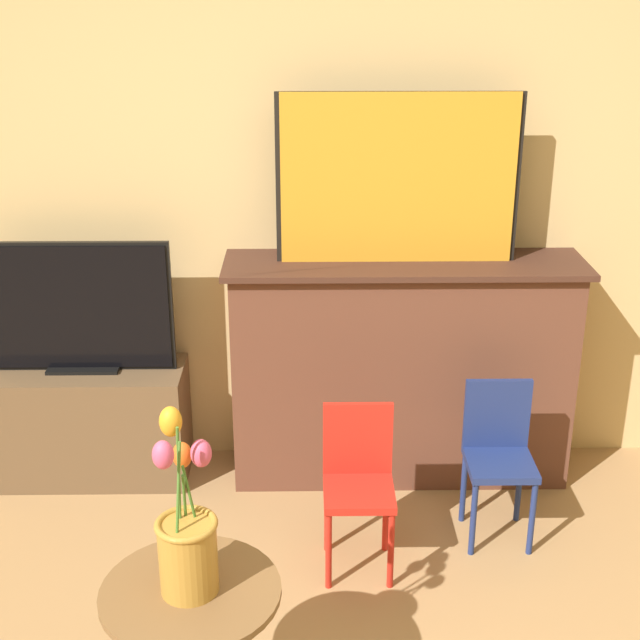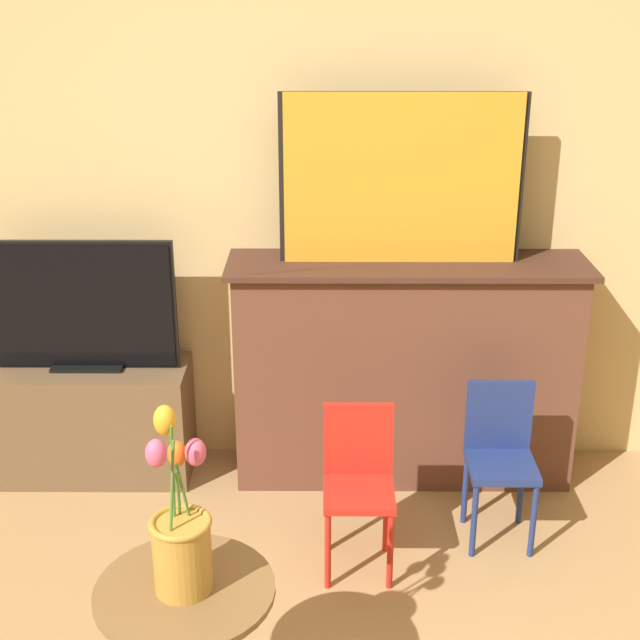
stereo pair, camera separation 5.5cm
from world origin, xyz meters
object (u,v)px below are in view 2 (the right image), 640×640
object	(u,v)px
painting	(401,179)
chair_red	(358,478)
vase_tulips	(181,537)
chair_blue	(500,452)
tv_monitor	(82,307)

from	to	relation	value
painting	chair_red	xyz separation A→B (m)	(-0.18, -0.68, -0.98)
vase_tulips	chair_red	bearing A→B (deg)	59.98
vase_tulips	chair_blue	bearing A→B (deg)	45.06
painting	chair_red	bearing A→B (deg)	-105.10
chair_blue	vase_tulips	distance (m)	1.57
tv_monitor	chair_blue	xyz separation A→B (m)	(1.73, -0.47, -0.43)
chair_blue	vase_tulips	size ratio (longest dim) A/B	1.21
chair_red	chair_blue	distance (m)	0.60
painting	tv_monitor	xyz separation A→B (m)	(-1.34, -0.02, -0.55)
painting	chair_blue	distance (m)	1.16
tv_monitor	painting	bearing A→B (deg)	0.72
painting	tv_monitor	world-z (taller)	painting
chair_red	vase_tulips	xyz separation A→B (m)	(-0.51, -0.88, 0.36)
tv_monitor	chair_red	bearing A→B (deg)	-29.63
chair_blue	vase_tulips	world-z (taller)	vase_tulips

